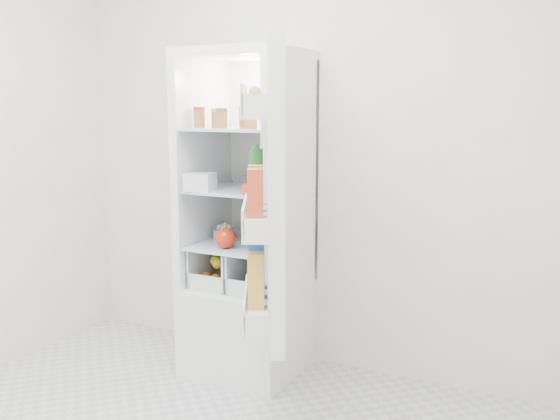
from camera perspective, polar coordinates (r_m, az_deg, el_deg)
The scene contains 19 objects.
room_walls at distance 2.31m, azimuth -14.18°, elevation 11.38°, with size 3.02×3.02×2.61m.
refrigerator at distance 3.55m, azimuth -2.64°, elevation -4.14°, with size 0.60×0.60×1.80m.
shelf_low at distance 3.48m, azimuth -3.17°, elevation -3.16°, with size 0.49×0.53×0.01m, color silver.
shelf_mid at distance 3.42m, azimuth -3.21°, elevation 1.91°, with size 0.49×0.53×0.01m, color silver.
shelf_top at distance 3.40m, azimuth -3.27°, elevation 7.43°, with size 0.49×0.53×0.01m, color silver.
crisper_left at distance 3.57m, azimuth -4.85°, elevation -4.99°, with size 0.23×0.46×0.22m, color silver, non-canonical shape.
crisper_right at distance 3.45m, azimuth -1.38°, elevation -5.47°, with size 0.23×0.46×0.22m, color silver, non-canonical shape.
condiment_jars at distance 3.32m, azimuth -4.91°, elevation 8.23°, with size 0.38×0.16×0.08m.
squeeze_bottle at distance 3.39m, azimuth 0.87°, elevation 8.99°, with size 0.05×0.05×0.17m, color silver.
tub_white at distance 3.34m, azimuth -7.31°, elevation 2.57°, with size 0.14×0.14×0.09m, color silver.
tin_red at distance 3.15m, azimuth -2.79°, elevation 1.88°, with size 0.08×0.08×0.05m, color red.
foil_tray at distance 3.62m, azimuth -2.79°, elevation 2.75°, with size 0.15×0.11×0.04m, color silver.
red_cabbage at distance 3.47m, azimuth -0.18°, elevation -1.66°, with size 0.17×0.17×0.17m, color #5B1F56.
bell_pepper at distance 3.35m, azimuth -5.00°, elevation -2.58°, with size 0.11×0.11×0.11m, color red.
mushroom_bowl at distance 3.57m, azimuth -5.07°, elevation -2.23°, with size 0.13×0.13×0.06m, color #80A0BF.
salad_bag at distance 3.22m, azimuth -1.98°, elevation -3.12°, with size 0.10×0.10×0.10m, color #ABC191.
citrus_pile at distance 3.53m, azimuth -5.53°, elevation -5.49°, with size 0.20×0.24×0.16m.
veg_pile at distance 3.46m, azimuth -1.32°, elevation -6.24°, with size 0.16×0.30×0.10m.
fridge_door at distance 2.74m, azimuth -0.92°, elevation 0.90°, with size 0.41×0.56×1.30m.
Camera 1 is at (1.52, -1.74, 1.51)m, focal length 40.00 mm.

